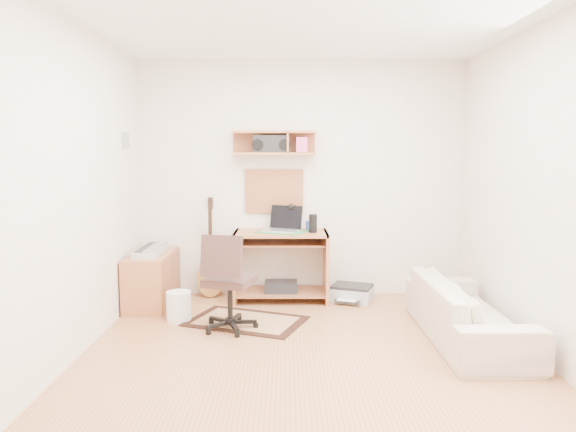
{
  "coord_description": "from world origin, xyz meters",
  "views": [
    {
      "loc": [
        -0.17,
        -3.98,
        1.59
      ],
      "look_at": [
        -0.15,
        1.05,
        1.0
      ],
      "focal_mm": 33.52,
      "sensor_mm": 36.0,
      "label": 1
    }
  ],
  "objects_px": {
    "task_chair": "(230,281)",
    "sofa": "(467,301)",
    "cabinet": "(152,279)",
    "desk": "(281,266)",
    "printer": "(352,293)"
  },
  "relations": [
    {
      "from": "task_chair",
      "to": "sofa",
      "type": "bearing_deg",
      "value": 8.05
    },
    {
      "from": "task_chair",
      "to": "cabinet",
      "type": "bearing_deg",
      "value": 153.77
    },
    {
      "from": "desk",
      "to": "sofa",
      "type": "distance_m",
      "value": 2.03
    },
    {
      "from": "desk",
      "to": "cabinet",
      "type": "xyz_separation_m",
      "value": [
        -1.36,
        -0.18,
        -0.1
      ]
    },
    {
      "from": "desk",
      "to": "cabinet",
      "type": "distance_m",
      "value": 1.37
    },
    {
      "from": "desk",
      "to": "sofa",
      "type": "height_order",
      "value": "desk"
    },
    {
      "from": "desk",
      "to": "sofa",
      "type": "relative_size",
      "value": 0.58
    },
    {
      "from": "printer",
      "to": "sofa",
      "type": "xyz_separation_m",
      "value": [
        0.83,
        -1.23,
        0.25
      ]
    },
    {
      "from": "printer",
      "to": "task_chair",
      "type": "bearing_deg",
      "value": -121.27
    },
    {
      "from": "task_chair",
      "to": "desk",
      "type": "bearing_deg",
      "value": 80.82
    },
    {
      "from": "cabinet",
      "to": "printer",
      "type": "bearing_deg",
      "value": 4.15
    },
    {
      "from": "task_chair",
      "to": "printer",
      "type": "distance_m",
      "value": 1.6
    },
    {
      "from": "printer",
      "to": "desk",
      "type": "bearing_deg",
      "value": -161.12
    },
    {
      "from": "desk",
      "to": "printer",
      "type": "distance_m",
      "value": 0.82
    },
    {
      "from": "cabinet",
      "to": "sofa",
      "type": "relative_size",
      "value": 0.52
    }
  ]
}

